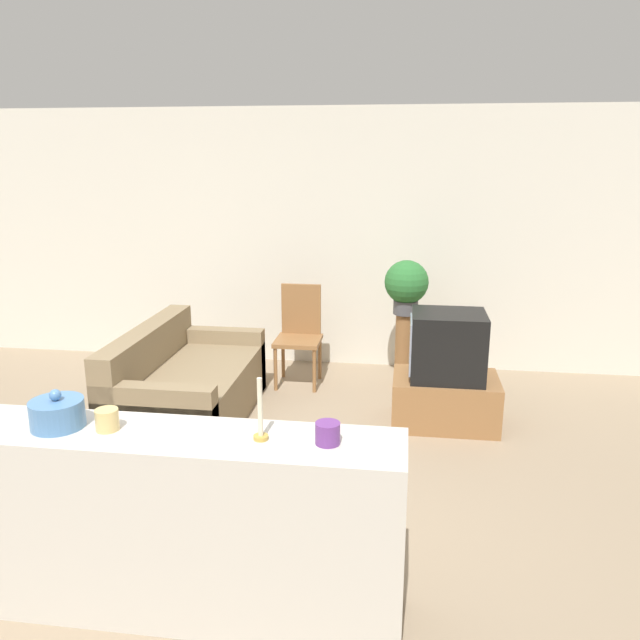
{
  "coord_description": "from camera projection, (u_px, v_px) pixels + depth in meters",
  "views": [
    {
      "loc": [
        1.22,
        -3.09,
        2.23
      ],
      "look_at": [
        0.51,
        2.02,
        0.85
      ],
      "focal_mm": 35.0,
      "sensor_mm": 36.0,
      "label": 1
    }
  ],
  "objects": [
    {
      "name": "decorative_bowl",
      "position": [
        57.0,
        413.0,
        2.99
      ],
      "size": [
        0.25,
        0.25,
        0.19
      ],
      "color": "#4C7AAD",
      "rests_on": "foreground_counter"
    },
    {
      "name": "foreground_counter",
      "position": [
        147.0,
        521.0,
        3.07
      ],
      "size": [
        2.52,
        0.44,
        0.96
      ],
      "color": "beige",
      "rests_on": "ground_plane"
    },
    {
      "name": "potted_plant",
      "position": [
        406.0,
        284.0,
        5.97
      ],
      "size": [
        0.42,
        0.42,
        0.52
      ],
      "color": "#4C4C51",
      "rests_on": "plant_stand"
    },
    {
      "name": "plant_stand",
      "position": [
        404.0,
        350.0,
        6.14
      ],
      "size": [
        0.18,
        0.18,
        0.73
      ],
      "color": "olive",
      "rests_on": "ground_plane"
    },
    {
      "name": "tv_stand",
      "position": [
        445.0,
        400.0,
        5.28
      ],
      "size": [
        0.88,
        0.59,
        0.42
      ],
      "color": "olive",
      "rests_on": "ground_plane"
    },
    {
      "name": "candlestick",
      "position": [
        260.0,
        419.0,
        2.85
      ],
      "size": [
        0.07,
        0.07,
        0.3
      ],
      "color": "#B7933D",
      "rests_on": "foreground_counter"
    },
    {
      "name": "candle_jar",
      "position": [
        107.0,
        420.0,
        2.96
      ],
      "size": [
        0.11,
        0.11,
        0.1
      ],
      "color": "tan",
      "rests_on": "foreground_counter"
    },
    {
      "name": "ground_plane",
      "position": [
        188.0,
        542.0,
        3.7
      ],
      "size": [
        14.0,
        14.0,
        0.0
      ],
      "primitive_type": "plane",
      "color": "gray"
    },
    {
      "name": "couch",
      "position": [
        186.0,
        387.0,
        5.35
      ],
      "size": [
        0.93,
        1.7,
        0.81
      ],
      "color": "#847051",
      "rests_on": "ground_plane"
    },
    {
      "name": "wall_back",
      "position": [
        291.0,
        239.0,
        6.63
      ],
      "size": [
        9.0,
        0.06,
        2.7
      ],
      "color": "beige",
      "rests_on": "ground_plane"
    },
    {
      "name": "wooden_chair",
      "position": [
        299.0,
        330.0,
        6.18
      ],
      "size": [
        0.44,
        0.44,
        0.98
      ],
      "color": "olive",
      "rests_on": "ground_plane"
    },
    {
      "name": "television",
      "position": [
        447.0,
        345.0,
        5.16
      ],
      "size": [
        0.61,
        0.52,
        0.56
      ],
      "color": "black",
      "rests_on": "tv_stand"
    },
    {
      "name": "coffee_tin",
      "position": [
        328.0,
        433.0,
        2.82
      ],
      "size": [
        0.11,
        0.11,
        0.1
      ],
      "color": "#66337F",
      "rests_on": "foreground_counter"
    }
  ]
}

